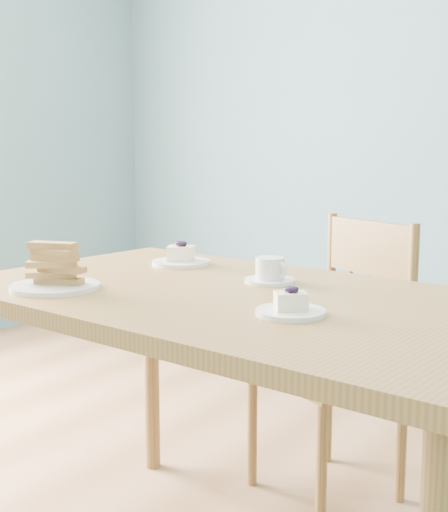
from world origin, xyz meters
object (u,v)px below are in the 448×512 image
(coffee_cup, at_px, (270,272))
(dining_table, at_px, (238,324))
(cheesecake_plate_far, at_px, (181,259))
(cheesecake_plate_near, at_px, (291,307))
(biscotti_plate, at_px, (55,273))
(dining_chair, at_px, (337,356))

(coffee_cup, bearing_deg, dining_table, -73.86)
(cheesecake_plate_far, bearing_deg, dining_table, -32.84)
(coffee_cup, bearing_deg, cheesecake_plate_near, -38.54)
(cheesecake_plate_far, relative_size, biscotti_plate, 0.78)
(cheesecake_plate_far, bearing_deg, cheesecake_plate_near, -31.41)
(biscotti_plate, bearing_deg, cheesecake_plate_far, 86.09)
(dining_chair, xyz_separation_m, cheesecake_plate_near, (0.25, -0.74, 0.34))
(cheesecake_plate_near, xyz_separation_m, cheesecake_plate_far, (-0.60, 0.36, 0.00))
(dining_table, height_order, cheesecake_plate_near, cheesecake_plate_near)
(dining_table, xyz_separation_m, cheesecake_plate_far, (-0.38, 0.24, 0.10))
(cheesecake_plate_near, height_order, coffee_cup, coffee_cup)
(dining_chair, height_order, biscotti_plate, dining_chair)
(dining_chair, distance_m, biscotti_plate, 1.00)
(dining_chair, bearing_deg, coffee_cup, -65.18)
(dining_table, distance_m, dining_chair, 0.67)
(cheesecake_plate_far, xyz_separation_m, biscotti_plate, (-0.03, -0.47, 0.02))
(cheesecake_plate_far, distance_m, biscotti_plate, 0.47)
(dining_chair, relative_size, coffee_cup, 6.78)
(dining_chair, bearing_deg, biscotti_plate, -92.19)
(dining_chair, height_order, cheesecake_plate_far, dining_chair)
(cheesecake_plate_far, bearing_deg, dining_chair, 48.05)
(dining_table, distance_m, cheesecake_plate_near, 0.27)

